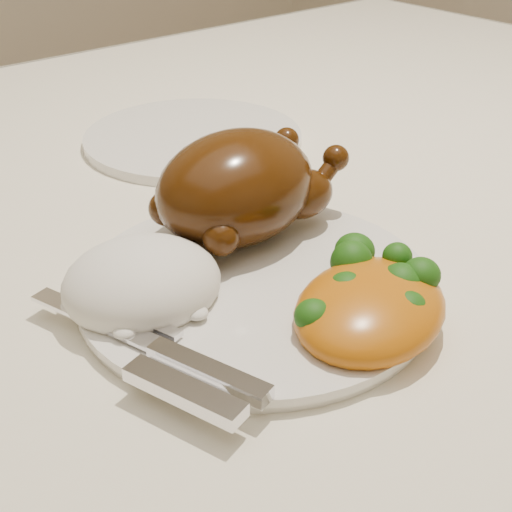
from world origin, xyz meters
TOP-DOWN VIEW (x-y plane):
  - dining_table at (0.00, 0.00)m, footprint 1.60×0.90m
  - tablecloth at (0.00, 0.00)m, footprint 1.73×1.03m
  - dinner_plate at (-0.02, -0.17)m, footprint 0.27×0.27m
  - side_plate at (0.11, 0.10)m, footprint 0.30×0.30m
  - roast_chicken at (0.01, -0.11)m, footprint 0.17×0.11m
  - rice_mound at (-0.09, -0.13)m, footprint 0.13×0.12m
  - mac_and_cheese at (0.01, -0.25)m, footprint 0.14×0.13m
  - cutlery at (-0.12, -0.21)m, footprint 0.06×0.19m

SIDE VIEW (x-z plane):
  - dining_table at x=0.00m, z-range 0.29..1.05m
  - tablecloth at x=0.00m, z-range 0.65..0.83m
  - side_plate at x=0.11m, z-range 0.77..0.78m
  - dinner_plate at x=-0.02m, z-range 0.77..0.78m
  - cutlery at x=-0.12m, z-range 0.78..0.79m
  - rice_mound at x=-0.09m, z-range 0.76..0.82m
  - mac_and_cheese at x=0.01m, z-range 0.77..0.81m
  - roast_chicken at x=0.01m, z-range 0.78..0.86m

